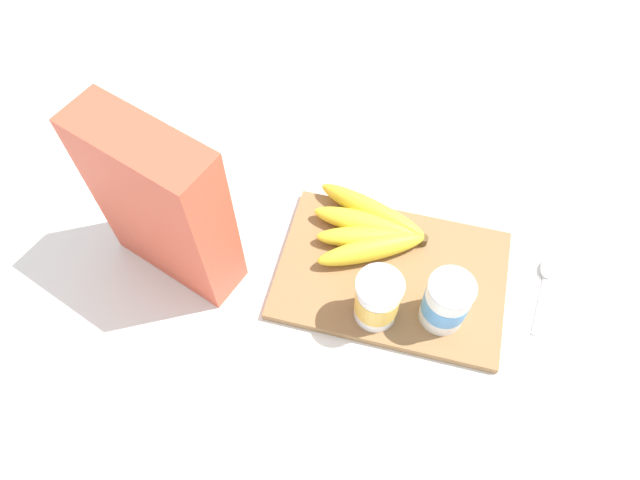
% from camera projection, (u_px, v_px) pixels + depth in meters
% --- Properties ---
extents(ground_plane, '(2.40, 2.40, 0.00)m').
position_uv_depth(ground_plane, '(391.00, 277.00, 0.89)').
color(ground_plane, white).
extents(cutting_board, '(0.34, 0.23, 0.01)m').
position_uv_depth(cutting_board, '(391.00, 275.00, 0.88)').
color(cutting_board, olive).
rests_on(cutting_board, ground_plane).
extents(cereal_box, '(0.21, 0.14, 0.29)m').
position_uv_depth(cereal_box, '(162.00, 207.00, 0.78)').
color(cereal_box, '#D85138').
rests_on(cereal_box, ground_plane).
extents(yogurt_cup_front, '(0.07, 0.07, 0.10)m').
position_uv_depth(yogurt_cup_front, '(446.00, 302.00, 0.80)').
color(yogurt_cup_front, white).
rests_on(yogurt_cup_front, cutting_board).
extents(yogurt_cup_back, '(0.07, 0.07, 0.09)m').
position_uv_depth(yogurt_cup_back, '(377.00, 300.00, 0.80)').
color(yogurt_cup_back, white).
rests_on(yogurt_cup_back, cutting_board).
extents(banana_bunch, '(0.19, 0.17, 0.04)m').
position_uv_depth(banana_bunch, '(371.00, 229.00, 0.90)').
color(banana_bunch, yellow).
rests_on(banana_bunch, cutting_board).
extents(spoon, '(0.03, 0.13, 0.01)m').
position_uv_depth(spoon, '(544.00, 284.00, 0.88)').
color(spoon, silver).
rests_on(spoon, ground_plane).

